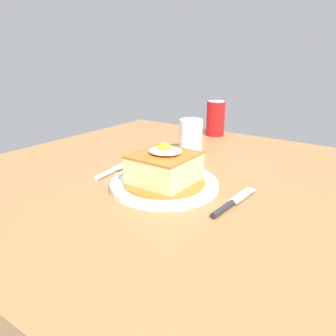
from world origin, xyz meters
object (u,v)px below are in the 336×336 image
Objects in this scene: main_plate at (163,183)px; knife at (229,205)px; drinking_glass at (191,139)px; fork at (111,171)px; soda_can at (216,118)px.

main_plate is 1.48× the size of knife.
drinking_glass is at bearing 108.16° from main_plate.
knife is (0.17, -0.01, -0.00)m from main_plate.
fork is 0.27m from drinking_glass.
drinking_glass is (0.05, -0.26, -0.02)m from soda_can.
fork is 0.33m from knife.
main_plate is 0.53m from soda_can.
drinking_glass reaches higher than main_plate.
drinking_glass is at bearing -78.31° from soda_can.
knife is at bearing -3.55° from main_plate.
drinking_glass is (-0.25, 0.27, 0.04)m from knife.
fork is 0.86× the size of knife.
main_plate is 0.17m from knife.
drinking_glass is at bearing 73.62° from fork.
fork is at bearing 178.79° from knife.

